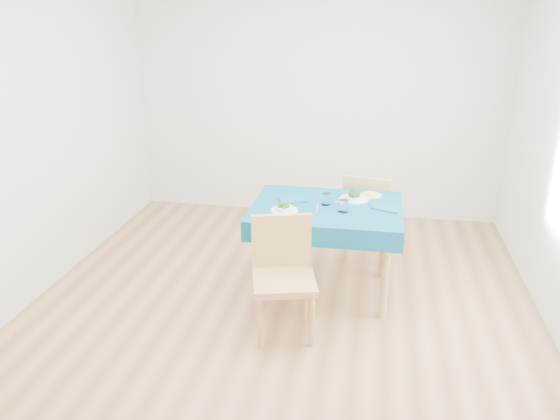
% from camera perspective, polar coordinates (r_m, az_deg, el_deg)
% --- Properties ---
extents(room_shell, '(4.02, 4.52, 2.73)m').
position_cam_1_polar(room_shell, '(3.83, 0.00, 6.99)').
color(room_shell, olive).
rests_on(room_shell, ground).
extents(table, '(1.17, 0.89, 0.76)m').
position_cam_1_polar(table, '(4.48, 4.75, -4.13)').
color(table, navy).
rests_on(table, ground).
extents(chair_near, '(0.54, 0.57, 1.10)m').
position_cam_1_polar(chair_near, '(3.83, 0.42, -5.79)').
color(chair_near, tan).
rests_on(chair_near, ground).
extents(chair_far, '(0.50, 0.53, 1.06)m').
position_cam_1_polar(chair_far, '(5.07, 9.34, 0.52)').
color(chair_far, tan).
rests_on(chair_far, ground).
extents(bowl_near, '(0.21, 0.21, 0.06)m').
position_cam_1_polar(bowl_near, '(4.20, 0.47, 0.27)').
color(bowl_near, white).
rests_on(bowl_near, table).
extents(bowl_far, '(0.24, 0.24, 0.07)m').
position_cam_1_polar(bowl_far, '(4.49, 7.78, 1.49)').
color(bowl_far, white).
rests_on(bowl_far, table).
extents(fork_near, '(0.09, 0.17, 0.00)m').
position_cam_1_polar(fork_near, '(4.30, -0.40, 0.36)').
color(fork_near, silver).
rests_on(fork_near, table).
extents(knife_near, '(0.03, 0.22, 0.00)m').
position_cam_1_polar(knife_near, '(4.28, 3.91, 0.18)').
color(knife_near, silver).
rests_on(knife_near, table).
extents(fork_far, '(0.07, 0.20, 0.00)m').
position_cam_1_polar(fork_far, '(4.49, 6.22, 1.10)').
color(fork_far, silver).
rests_on(fork_far, table).
extents(knife_far, '(0.09, 0.19, 0.00)m').
position_cam_1_polar(knife_far, '(4.42, 10.92, 0.51)').
color(knife_far, silver).
rests_on(knife_far, table).
extents(napkin_near, '(0.25, 0.22, 0.01)m').
position_cam_1_polar(napkin_near, '(4.44, 1.32, 1.08)').
color(napkin_near, '#0E5278').
rests_on(napkin_near, table).
extents(napkin_far, '(0.26, 0.22, 0.01)m').
position_cam_1_polar(napkin_far, '(4.34, 11.16, 0.21)').
color(napkin_far, '#0E5278').
rests_on(napkin_far, table).
extents(tumbler_center, '(0.07, 0.07, 0.09)m').
position_cam_1_polar(tumbler_center, '(4.35, 4.82, 1.15)').
color(tumbler_center, white).
rests_on(tumbler_center, table).
extents(tumbler_side, '(0.07, 0.07, 0.10)m').
position_cam_1_polar(tumbler_side, '(4.21, 6.63, 0.43)').
color(tumbler_side, white).
rests_on(tumbler_side, table).
extents(side_plate, '(0.18, 0.18, 0.01)m').
position_cam_1_polar(side_plate, '(4.62, 9.48, 1.55)').
color(side_plate, '#C8DE6C').
rests_on(side_plate, table).
extents(bread_slice, '(0.12, 0.12, 0.01)m').
position_cam_1_polar(bread_slice, '(4.62, 9.48, 1.68)').
color(bread_slice, beige).
rests_on(bread_slice, side_plate).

